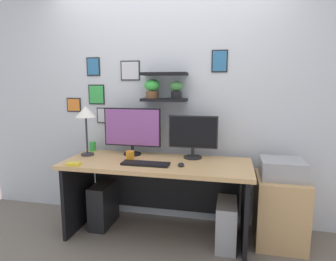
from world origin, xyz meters
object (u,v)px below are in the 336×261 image
Objects in this scene: monitor_left at (132,129)px; coffee_mug at (130,156)px; computer_tower_right at (226,224)px; pen_cup at (93,146)px; keyboard at (145,164)px; drawer_cabinet at (280,210)px; monitor_right at (193,135)px; printer at (282,169)px; computer_mouse at (181,165)px; desk at (158,180)px; computer_tower_left at (104,204)px; desk_lamp at (86,115)px; scissors_tray at (74,164)px.

coffee_mug is (0.05, -0.22, -0.22)m from monitor_left.
coffee_mug is 1.10m from computer_tower_right.
keyboard is at bearing -29.00° from pen_cup.
computer_tower_right is at bearing -2.38° from coffee_mug.
keyboard reaches higher than drawer_cabinet.
monitor_right is at bearing 144.30° from computer_tower_right.
computer_mouse is at bearing -165.84° from printer.
desk is at bearing 67.77° from keyboard.
computer_tower_left is at bearing 174.56° from computer_tower_right.
pen_cup reaches higher than computer_tower_left.
monitor_right is 0.65m from coffee_mug.
monitor_right is 0.39m from computer_mouse.
keyboard is (0.24, -0.34, -0.26)m from monitor_left.
monitor_left is at bearing 16.29° from desk_lamp.
drawer_cabinet is (1.42, 0.12, -0.48)m from coffee_mug.
computer_tower_left is (0.20, -0.20, -0.57)m from pen_cup.
scissors_tray is 0.27× the size of computer_tower_left.
computer_tower_right is (1.27, -0.12, -0.02)m from computer_tower_left.
pen_cup reaches higher than computer_mouse.
printer is at bearing 1.21° from desk_lamp.
scissors_tray is at bearing -169.96° from computer_tower_right.
keyboard is at bearing -175.88° from computer_mouse.
pen_cup is at bearing 151.00° from keyboard.
printer reaches higher than computer_tower_left.
drawer_cabinet is at bearing 1.21° from desk_lamp.
keyboard is at bearing 13.93° from scissors_tray.
scissors_tray is (-0.44, -0.28, -0.03)m from coffee_mug.
monitor_right reaches higher than coffee_mug.
desk is 2.96× the size of monitor_left.
desk_lamp is 1.22× the size of computer_tower_right.
coffee_mug is 0.90× the size of pen_cup.
drawer_cabinet is at bearing 1.39° from computer_tower_left.
monitor_right is at bearing -3.33° from pen_cup.
computer_tower_right is at bearing -12.21° from pen_cup.
scissors_tray reaches higher than keyboard.
coffee_mug is at bearing -13.69° from computer_tower_left.
pen_cup is at bearing 160.14° from computer_mouse.
monitor_right is 1.08× the size of computer_tower_left.
drawer_cabinet is at bearing 18.78° from computer_tower_right.
computer_mouse is 0.20× the size of computer_tower_left.
computer_tower_left is (-0.86, 0.18, -0.54)m from computer_mouse.
monitor_right reaches higher than computer_mouse.
monitor_right reaches higher than printer.
computer_tower_right is at bearing -7.95° from desk.
monitor_right reaches higher than scissors_tray.
desk_lamp is 1.13× the size of computer_tower_left.
drawer_cabinet reaches higher than computer_tower_left.
computer_tower_right is at bearing 10.04° from scissors_tray.
monitor_right is 1.14m from pen_cup.
computer_tower_right is (1.38, 0.24, -0.55)m from scissors_tray.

